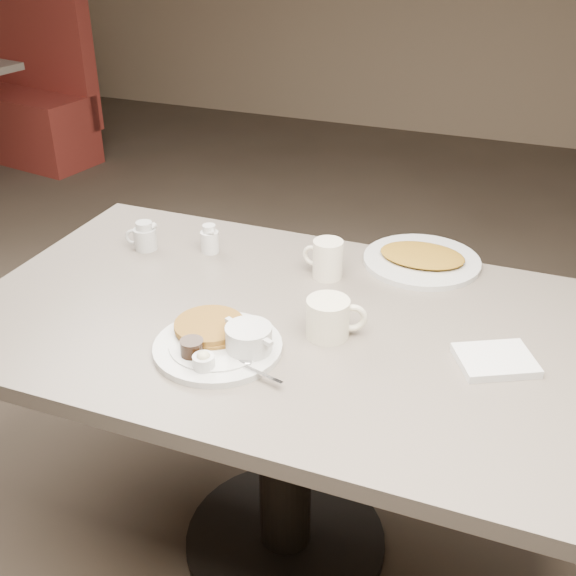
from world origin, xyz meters
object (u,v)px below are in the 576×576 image
(diner_table, at_px, (285,377))
(coffee_mug_near, at_px, (330,317))
(creamer_left, at_px, (145,237))
(hash_plate, at_px, (422,259))
(main_plate, at_px, (222,341))
(creamer_right, at_px, (210,240))
(coffee_mug_far, at_px, (327,259))
(booth_back_left, at_px, (12,98))

(diner_table, xyz_separation_m, coffee_mug_near, (0.12, -0.03, 0.22))
(creamer_left, height_order, hash_plate, creamer_left)
(main_plate, height_order, creamer_right, creamer_right)
(diner_table, bearing_deg, creamer_right, 142.09)
(coffee_mug_far, xyz_separation_m, hash_plate, (0.21, 0.16, -0.04))
(coffee_mug_far, xyz_separation_m, creamer_left, (-0.52, -0.03, -0.01))
(hash_plate, xyz_separation_m, booth_back_left, (-3.13, 2.03, -0.35))
(coffee_mug_near, xyz_separation_m, booth_back_left, (-3.01, 2.45, -0.39))
(main_plate, height_order, creamer_left, creamer_left)
(creamer_right, bearing_deg, main_plate, -60.04)
(coffee_mug_far, distance_m, hash_plate, 0.27)
(creamer_left, bearing_deg, coffee_mug_far, 3.30)
(diner_table, bearing_deg, coffee_mug_near, -14.76)
(main_plate, bearing_deg, creamer_left, 138.36)
(diner_table, distance_m, hash_plate, 0.49)
(coffee_mug_far, xyz_separation_m, creamer_right, (-0.34, 0.02, -0.01))
(creamer_left, height_order, creamer_right, same)
(coffee_mug_far, height_order, creamer_right, coffee_mug_far)
(creamer_left, bearing_deg, main_plate, -41.64)
(coffee_mug_near, relative_size, coffee_mug_far, 1.30)
(coffee_mug_near, xyz_separation_m, creamer_left, (-0.61, 0.23, -0.01))
(coffee_mug_near, relative_size, booth_back_left, 0.10)
(coffee_mug_near, bearing_deg, hash_plate, 74.27)
(coffee_mug_near, relative_size, creamer_left, 1.63)
(diner_table, xyz_separation_m, main_plate, (-0.08, -0.17, 0.19))
(hash_plate, bearing_deg, booth_back_left, 147.07)
(creamer_left, distance_m, hash_plate, 0.76)
(coffee_mug_far, bearing_deg, creamer_left, -176.70)
(creamer_left, xyz_separation_m, hash_plate, (0.73, 0.19, -0.02))
(coffee_mug_near, height_order, creamer_right, coffee_mug_near)
(main_plate, bearing_deg, coffee_mug_far, 75.63)
(coffee_mug_far, bearing_deg, booth_back_left, 143.14)
(coffee_mug_far, height_order, creamer_left, coffee_mug_far)
(coffee_mug_far, height_order, hash_plate, coffee_mug_far)
(booth_back_left, bearing_deg, hash_plate, -32.93)
(creamer_left, distance_m, booth_back_left, 3.29)
(diner_table, bearing_deg, booth_back_left, 140.12)
(creamer_right, distance_m, hash_plate, 0.57)
(coffee_mug_far, bearing_deg, creamer_right, 176.93)
(coffee_mug_near, distance_m, coffee_mug_far, 0.28)
(diner_table, relative_size, booth_back_left, 1.03)
(coffee_mug_far, xyz_separation_m, booth_back_left, (-2.92, 2.19, -0.39))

